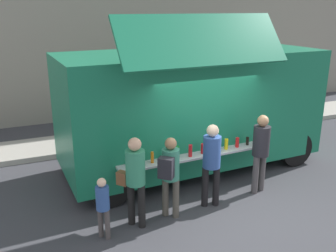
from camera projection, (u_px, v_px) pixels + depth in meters
ground_plane at (221, 202)px, 7.87m from camera, size 60.00×60.00×0.00m
curb_strip at (22, 151)px, 10.46m from camera, size 28.00×1.60×0.15m
food_truck_main at (192, 106)px, 9.18m from camera, size 6.44×3.44×3.82m
trash_bin at (267, 111)px, 13.09m from camera, size 0.60×0.60×0.94m
customer_front_ordering at (212, 158)px, 7.43m from camera, size 0.36×0.36×1.76m
customer_mid_with_backpack at (170, 170)px, 7.01m from camera, size 0.50×0.51×1.64m
customer_rear_waiting at (135, 175)px, 6.73m from camera, size 0.48×0.53×1.75m
customer_extra_browsing at (261, 147)px, 8.01m from camera, size 0.36×0.36×1.77m
child_near_queue at (103, 203)px, 6.45m from camera, size 0.24×0.24×1.16m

